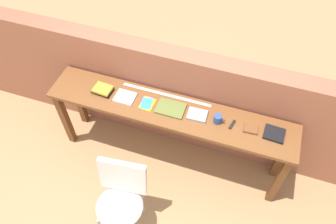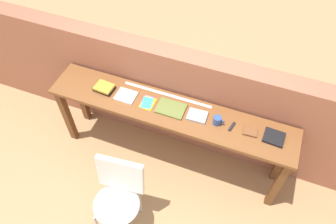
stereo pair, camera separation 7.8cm
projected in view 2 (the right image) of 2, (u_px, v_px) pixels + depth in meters
ground_plane at (160, 177)px, 3.71m from camera, size 40.00×40.00×0.00m
brick_wall_back at (181, 99)px, 3.56m from camera, size 6.00×0.20×1.31m
sideboard at (170, 118)px, 3.30m from camera, size 2.50×0.44×0.88m
chair_white_moulded at (118, 194)px, 3.02m from camera, size 0.48×0.50×0.89m
book_stack_leftmost at (104, 88)px, 3.33m from camera, size 0.20×0.16×0.05m
magazine_cycling at (126, 96)px, 3.29m from camera, size 0.20×0.17×0.02m
pamphlet_pile_colourful at (147, 103)px, 3.24m from camera, size 0.15×0.18×0.01m
book_open_centre at (171, 108)px, 3.19m from camera, size 0.28×0.20×0.02m
book_grey_hardcover at (197, 116)px, 3.13m from camera, size 0.19×0.16×0.02m
mug at (217, 121)px, 3.05m from camera, size 0.11×0.08×0.09m
multitool_folded at (232, 127)px, 3.06m from camera, size 0.05×0.11×0.02m
leather_journal_brown at (250, 132)px, 3.02m from camera, size 0.14×0.11×0.02m
book_repair_rightmost at (274, 137)px, 2.98m from camera, size 0.19×0.18×0.03m
ruler_metal_back_edge at (167, 95)px, 3.31m from camera, size 0.93×0.03×0.00m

